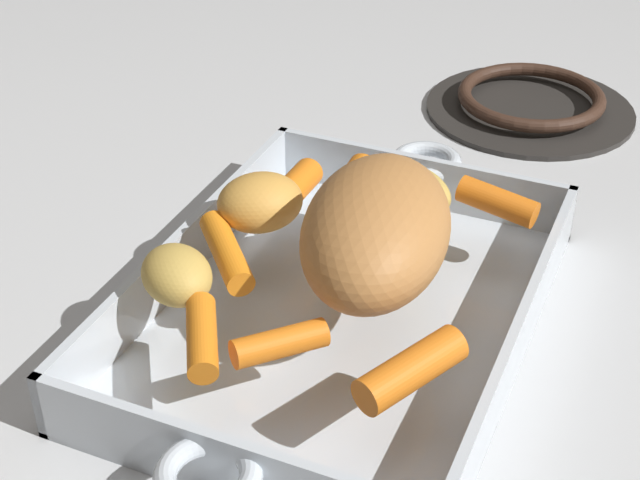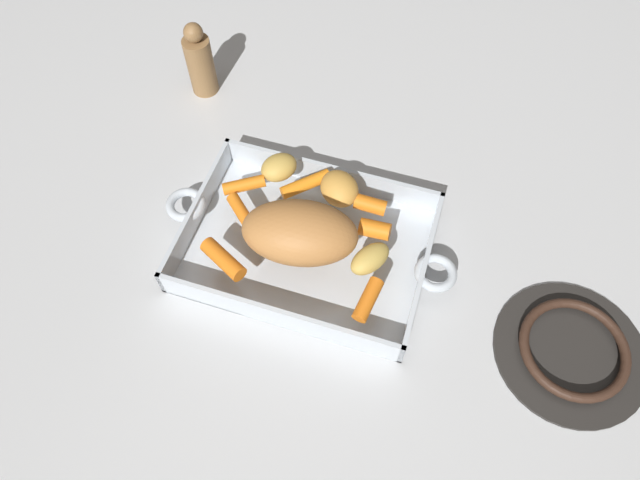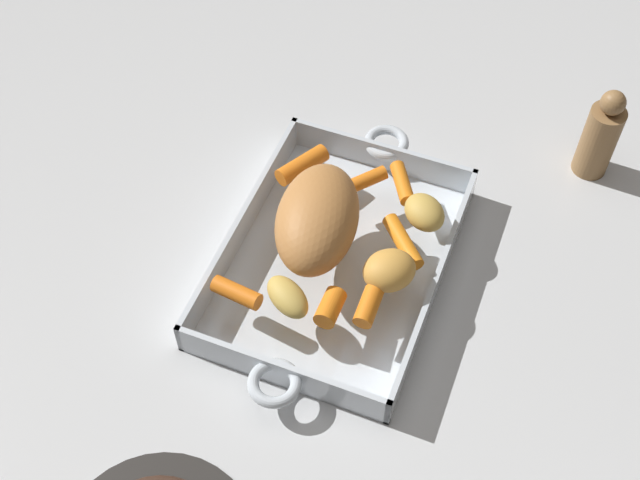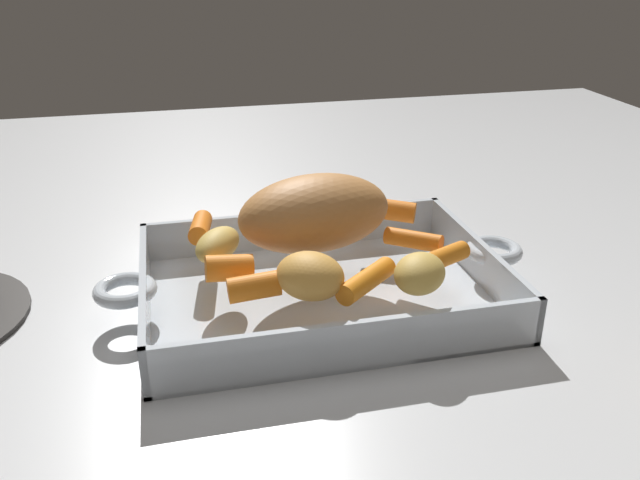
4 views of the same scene
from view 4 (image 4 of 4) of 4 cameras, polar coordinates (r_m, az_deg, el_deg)
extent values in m
plane|color=silver|center=(0.65, 0.03, -5.10)|extent=(1.62, 1.62, 0.00)
cube|color=silver|center=(0.65, 0.03, -4.80)|extent=(0.33, 0.24, 0.01)
cube|color=silver|center=(0.54, 2.94, -9.05)|extent=(0.33, 0.01, 0.05)
cube|color=silver|center=(0.74, -2.06, 0.84)|extent=(0.33, 0.01, 0.05)
cube|color=silver|center=(0.63, -14.69, -4.82)|extent=(0.01, 0.24, 0.05)
cube|color=silver|center=(0.69, 13.31, -1.78)|extent=(0.01, 0.24, 0.05)
torus|color=silver|center=(0.62, -16.29, -4.14)|extent=(0.06, 0.06, 0.01)
torus|color=silver|center=(0.69, 14.61, -0.88)|extent=(0.06, 0.06, 0.01)
ellipsoid|color=#B8783E|center=(0.63, -0.09, 2.36)|extent=(0.16, 0.12, 0.07)
cylinder|color=orange|center=(0.71, 5.41, 2.66)|extent=(0.07, 0.05, 0.03)
cylinder|color=orange|center=(0.68, -10.15, 1.07)|extent=(0.03, 0.06, 0.02)
cylinder|color=orange|center=(0.57, 4.00, -3.45)|extent=(0.07, 0.06, 0.02)
cylinder|color=orange|center=(0.56, -5.66, -4.00)|extent=(0.04, 0.02, 0.02)
cylinder|color=orange|center=(0.65, 7.97, 0.03)|extent=(0.05, 0.05, 0.02)
cylinder|color=orange|center=(0.62, 10.49, -1.45)|extent=(0.06, 0.05, 0.02)
cylinder|color=orange|center=(0.59, -7.75, -2.38)|extent=(0.04, 0.02, 0.03)
ellipsoid|color=gold|center=(0.63, -8.72, -0.38)|extent=(0.06, 0.07, 0.03)
ellipsoid|color=gold|center=(0.57, 8.49, -2.83)|extent=(0.07, 0.07, 0.03)
ellipsoid|color=gold|center=(0.55, -0.85, -3.07)|extent=(0.08, 0.08, 0.04)
camera|label=1|loc=(0.95, 29.27, 27.04)|focal=54.22mm
camera|label=2|loc=(1.00, -18.67, 46.06)|focal=32.30mm
camera|label=3|loc=(0.74, -86.85, 49.86)|focal=47.86mm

